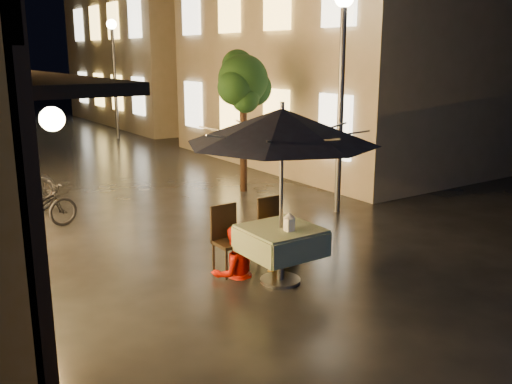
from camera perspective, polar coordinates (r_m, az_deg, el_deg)
ground at (r=8.19m, az=1.69°, el=-8.27°), size 90.00×90.00×0.00m
east_building_near at (r=17.40m, az=9.66°, el=14.68°), size 7.30×9.30×6.80m
east_building_far at (r=26.95m, az=-7.94°, el=14.87°), size 7.30×10.30×7.30m
street_tree at (r=12.70m, az=-1.27°, el=10.81°), size 1.43×1.20×3.15m
streetlamp_near at (r=11.05m, az=8.60°, el=12.81°), size 0.36×0.36×4.23m
streetlamp_far at (r=21.49m, az=-14.06°, el=12.94°), size 0.36×0.36×4.23m
cafe_table at (r=7.77m, az=2.48°, el=-4.91°), size 0.99×0.99×0.78m
patio_umbrella at (r=7.42m, az=2.61°, el=6.59°), size 2.56×2.56×2.46m
cafe_chair_left at (r=8.15m, az=-2.88°, el=-4.37°), size 0.42×0.42×0.97m
cafe_chair_right at (r=8.57m, az=1.71°, el=-3.44°), size 0.42×0.42×0.97m
table_lantern at (r=7.52m, az=3.34°, el=-2.90°), size 0.16×0.16×0.25m
person_orange at (r=7.96m, az=-2.24°, el=-3.57°), size 0.73×0.60×1.40m
person_yellow at (r=8.36m, az=2.62°, el=-2.52°), size 1.07×0.82×1.46m
bicycle_0 at (r=10.70m, az=-21.32°, el=-1.59°), size 1.65×0.82×0.83m
bicycle_1 at (r=11.67m, az=-23.14°, el=0.15°), size 1.89×1.12×1.10m
bicycle_3 at (r=12.65m, az=-22.98°, el=0.79°), size 1.58×0.46×0.95m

